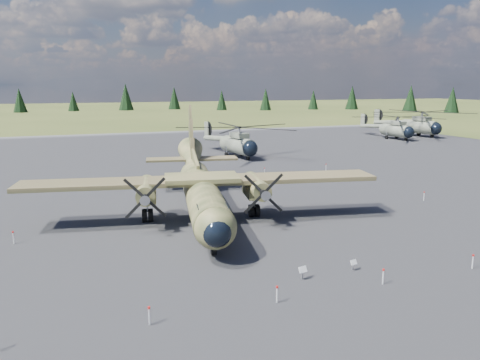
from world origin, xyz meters
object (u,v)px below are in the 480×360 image
object	(u,v)px
helicopter_mid	(396,123)
helicopter_far	(420,119)
helicopter_near	(238,135)
transport_plane	(201,186)

from	to	relation	value
helicopter_mid	helicopter_far	xyz separation A→B (m)	(7.58, 2.55, 0.47)
helicopter_mid	helicopter_near	bearing A→B (deg)	-165.72
transport_plane	helicopter_mid	world-z (taller)	transport_plane
transport_plane	helicopter_far	xyz separation A→B (m)	(56.14, 40.91, 1.04)
helicopter_near	helicopter_far	xyz separation A→B (m)	(43.12, 13.34, 0.38)
transport_plane	helicopter_mid	bearing A→B (deg)	48.90
helicopter_mid	transport_plane	bearing A→B (deg)	-144.30
transport_plane	helicopter_near	bearing A→B (deg)	75.32
helicopter_near	helicopter_mid	size ratio (longest dim) A/B	1.07
helicopter_mid	helicopter_far	world-z (taller)	helicopter_far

